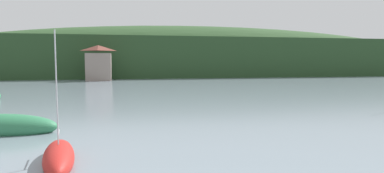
{
  "coord_description": "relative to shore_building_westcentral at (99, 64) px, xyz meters",
  "views": [
    {
      "loc": [
        -5.84,
        18.44,
        5.3
      ],
      "look_at": [
        0.0,
        47.41,
        2.92
      ],
      "focal_mm": 30.35,
      "sensor_mm": 36.0,
      "label": 1
    }
  ],
  "objects": [
    {
      "name": "shore_building_westcentral",
      "position": [
        0.0,
        0.0,
        0.0
      ],
      "size": [
        6.71,
        4.41,
        9.3
      ],
      "color": "gray",
      "rests_on": "ground_plane"
    },
    {
      "name": "sailboat_near_2",
      "position": [
        3.69,
        -70.95,
        -4.19
      ],
      "size": [
        2.41,
        5.76,
        7.22
      ],
      "rotation": [
        0.0,
        0.0,
        4.87
      ],
      "color": "red",
      "rests_on": "ground_plane"
    },
    {
      "name": "wooded_hillside",
      "position": [
        27.14,
        48.78,
        0.69
      ],
      "size": [
        352.0,
        73.7,
        32.5
      ],
      "color": "#264223",
      "rests_on": "ground_plane"
    }
  ]
}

